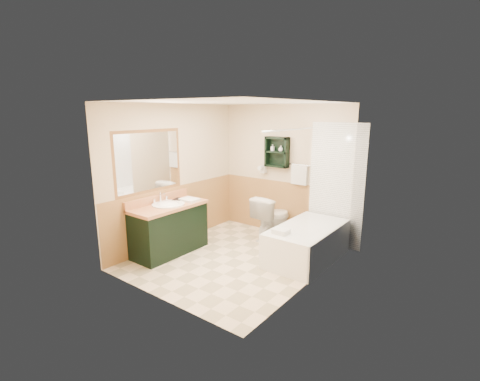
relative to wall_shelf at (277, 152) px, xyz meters
The scene contains 25 objects.
floor 2.09m from the wall_shelf, 85.93° to the right, with size 3.00×3.00×0.00m, color beige.
back_wall 0.38m from the wall_shelf, 48.99° to the left, with size 2.60×0.04×2.40m, color #FEE8C7.
left_wall 1.89m from the wall_shelf, 130.97° to the right, with size 0.04×3.00×2.40m, color #FEE8C7.
right_wall 2.03m from the wall_shelf, 44.70° to the right, with size 0.04×3.00×2.40m, color #FEE8C7.
ceiling 1.66m from the wall_shelf, 85.93° to the right, with size 2.60×3.00×0.04m, color white.
wainscot_left 2.12m from the wall_shelf, 130.14° to the right, with size 2.98×2.98×1.00m, color tan, non-canonical shape.
wainscot_back 1.06m from the wall_shelf, 38.66° to the left, with size 2.58×2.58×1.00m, color tan, non-canonical shape.
mirror_frame 2.28m from the wall_shelf, 120.90° to the right, with size 1.30×1.30×1.00m, color brown, non-canonical shape.
mirror_glass 2.28m from the wall_shelf, 120.79° to the right, with size 1.20×1.20×0.90m, color white, non-canonical shape.
tile_right 1.61m from the wall_shelf, 25.39° to the right, with size 1.50×1.50×2.10m, color white, non-canonical shape.
tile_back 1.23m from the wall_shelf, ahead, with size 0.95×0.95×2.10m, color white, non-canonical shape.
tile_accent 1.56m from the wall_shelf, 25.55° to the right, with size 1.50×1.50×0.10m, color #144729, non-canonical shape.
wall_shelf is the anchor object (origin of this frame).
hair_dryer 0.46m from the wall_shelf, behind, with size 0.10×0.24×0.18m, color white, non-canonical shape.
towel_bar 0.49m from the wall_shelf, ahead, with size 0.40×0.06×0.40m, color white, non-canonical shape.
curtain_rod 1.01m from the wall_shelf, 46.11° to the right, with size 0.03×0.03×1.60m, color silver.
shower_curtain 0.89m from the wall_shelf, 37.30° to the right, with size 1.05×1.05×1.70m, color beige, non-canonical shape.
vanity 2.34m from the wall_shelf, 115.97° to the right, with size 0.59×1.28×0.81m, color black.
bathtub 1.79m from the wall_shelf, 35.31° to the right, with size 0.81×1.50×0.54m, color white.
toilet 1.19m from the wall_shelf, 69.73° to the right, with size 0.45×0.81×0.79m, color white.
counter_towel 1.81m from the wall_shelf, 118.60° to the right, with size 0.29×0.23×0.04m, color white.
vanity_book 2.00m from the wall_shelf, 124.08° to the right, with size 0.16×0.02×0.21m, color black.
tub_towel 1.81m from the wall_shelf, 55.71° to the right, with size 0.22×0.18×0.07m, color white.
soap_bottle_a 0.10m from the wall_shelf, behind, with size 0.05×0.12×0.05m, color white.
soap_bottle_b 0.10m from the wall_shelf, ahead, with size 0.09×0.11×0.09m, color white.
Camera 1 is at (3.17, -4.02, 2.28)m, focal length 26.00 mm.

